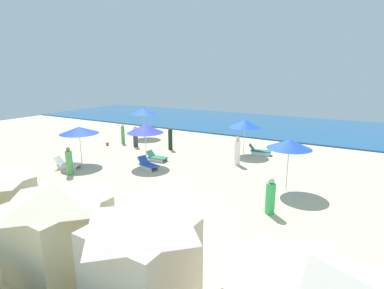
% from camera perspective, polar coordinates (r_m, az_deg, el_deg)
% --- Properties ---
extents(ground_plane, '(60.00, 60.00, 0.00)m').
position_cam_1_polar(ground_plane, '(11.98, -7.60, -13.93)').
color(ground_plane, beige).
extents(ocean, '(60.00, 14.20, 0.12)m').
position_cam_1_polar(ocean, '(32.41, 17.68, 3.30)').
color(ocean, '#1C5387').
rests_on(ocean, ground_plane).
extents(cabana_2, '(2.44, 2.50, 2.69)m').
position_cam_1_polar(cabana_2, '(9.21, -24.16, -14.32)').
color(cabana_2, beige).
rests_on(cabana_2, ground_plane).
extents(cabana_3, '(2.29, 2.31, 2.71)m').
position_cam_1_polar(cabana_3, '(7.31, -9.45, -20.97)').
color(cabana_3, beige).
rests_on(cabana_3, ground_plane).
extents(umbrella_0, '(2.33, 2.33, 2.32)m').
position_cam_1_polar(umbrella_0, '(19.29, -20.70, 2.56)').
color(umbrella_0, silver).
rests_on(umbrella_0, ground_plane).
extents(lounge_chair_0_0, '(1.56, 1.13, 0.70)m').
position_cam_1_polar(lounge_chair_0_0, '(19.08, -22.66, -3.46)').
color(lounge_chair_0_0, silver).
rests_on(lounge_chair_0_0, ground_plane).
extents(umbrella_1, '(2.26, 2.26, 2.51)m').
position_cam_1_polar(umbrella_1, '(26.00, -9.23, 6.29)').
color(umbrella_1, silver).
rests_on(umbrella_1, ground_plane).
extents(umbrella_2, '(2.14, 2.14, 2.39)m').
position_cam_1_polar(umbrella_2, '(20.56, 10.01, 3.94)').
color(umbrella_2, silver).
rests_on(umbrella_2, ground_plane).
extents(lounge_chair_2_0, '(1.58, 0.86, 0.70)m').
position_cam_1_polar(lounge_chair_2_0, '(21.01, 12.69, -1.19)').
color(lounge_chair_2_0, silver).
rests_on(lounge_chair_2_0, ground_plane).
extents(umbrella_3, '(2.08, 2.08, 2.49)m').
position_cam_1_polar(umbrella_3, '(14.59, 18.04, 0.07)').
color(umbrella_3, silver).
rests_on(umbrella_3, ground_plane).
extents(umbrella_4, '(2.20, 2.20, 2.51)m').
position_cam_1_polar(umbrella_4, '(18.06, -8.90, 3.03)').
color(umbrella_4, silver).
rests_on(umbrella_4, ground_plane).
extents(lounge_chair_4_0, '(1.37, 0.74, 0.61)m').
position_cam_1_polar(lounge_chair_4_0, '(19.25, -6.79, -2.40)').
color(lounge_chair_4_0, silver).
rests_on(lounge_chair_4_0, ground_plane).
extents(lounge_chair_4_1, '(1.42, 0.89, 0.68)m').
position_cam_1_polar(lounge_chair_4_1, '(17.73, -8.41, -3.77)').
color(lounge_chair_4_1, silver).
rests_on(lounge_chair_4_1, ground_plane).
extents(beachgoer_0, '(0.51, 0.51, 1.76)m').
position_cam_1_polar(beachgoer_0, '(18.37, 8.61, -1.32)').
color(beachgoer_0, white).
rests_on(beachgoer_0, ground_plane).
extents(beachgoer_1, '(0.48, 0.48, 1.56)m').
position_cam_1_polar(beachgoer_1, '(17.75, -22.32, -3.10)').
color(beachgoer_1, '#53A159').
rests_on(beachgoer_1, ground_plane).
extents(beachgoer_2, '(0.53, 0.53, 1.51)m').
position_cam_1_polar(beachgoer_2, '(12.45, 14.68, -9.64)').
color(beachgoer_2, '#36B55B').
rests_on(beachgoer_2, ground_plane).
extents(beachgoer_3, '(0.30, 0.30, 1.55)m').
position_cam_1_polar(beachgoer_3, '(24.27, -13.03, 1.97)').
color(beachgoer_3, '#47A855').
rests_on(beachgoer_3, ground_plane).
extents(beachgoer_4, '(0.40, 0.40, 1.65)m').
position_cam_1_polar(beachgoer_4, '(21.83, -4.15, 1.06)').
color(beachgoer_4, black).
rests_on(beachgoer_4, ground_plane).
extents(beachgoer_5, '(0.50, 0.50, 1.59)m').
position_cam_1_polar(beachgoer_5, '(23.00, -10.70, 1.42)').
color(beachgoer_5, '#37363E').
rests_on(beachgoer_5, ground_plane).
extents(beach_ball_0, '(0.25, 0.25, 0.25)m').
position_cam_1_polar(beach_ball_0, '(23.97, -15.81, 0.12)').
color(beach_ball_0, red).
rests_on(beach_ball_0, ground_plane).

